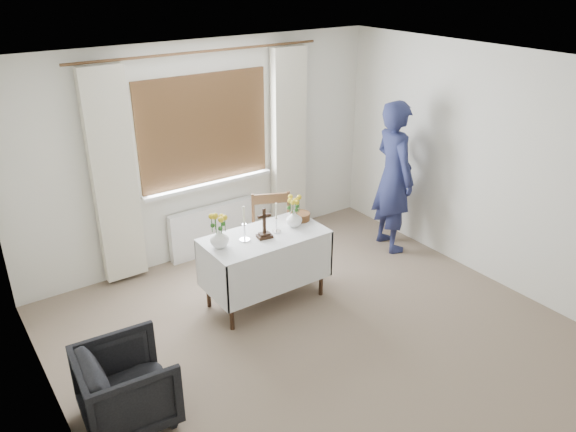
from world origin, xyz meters
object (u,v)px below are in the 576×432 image
at_px(wooden_chair, 274,242).
at_px(wooden_cross, 264,223).
at_px(armchair, 127,386).
at_px(flower_vase_left, 219,238).
at_px(flower_vase_right, 294,218).
at_px(person, 394,177).
at_px(altar_table, 265,269).

bearing_deg(wooden_chair, wooden_cross, -111.59).
bearing_deg(armchair, flower_vase_left, -52.47).
relative_size(armchair, flower_vase_right, 3.96).
relative_size(flower_vase_left, flower_vase_right, 1.10).
distance_m(wooden_chair, wooden_cross, 0.61).
bearing_deg(flower_vase_left, flower_vase_right, -2.03).
bearing_deg(flower_vase_right, flower_vase_left, 177.97).
bearing_deg(wooden_cross, armchair, -148.20).
xyz_separation_m(wooden_cross, flower_vase_left, (-0.45, 0.08, -0.06)).
distance_m(armchair, person, 3.86).
distance_m(altar_table, armchair, 1.93).
distance_m(altar_table, wooden_chair, 0.41).
xyz_separation_m(armchair, flower_vase_left, (1.28, 0.84, 0.54)).
height_order(wooden_chair, flower_vase_left, wooden_chair).
bearing_deg(person, armchair, 117.51).
bearing_deg(wooden_cross, person, 14.45).
bearing_deg(flower_vase_right, armchair, -159.17).
relative_size(wooden_cross, flower_vase_left, 1.65).
bearing_deg(wooden_chair, altar_table, -112.89).
height_order(wooden_cross, flower_vase_left, wooden_cross).
xyz_separation_m(person, wooden_cross, (-1.96, -0.21, 0.00)).
height_order(flower_vase_left, flower_vase_right, flower_vase_left).
distance_m(armchair, flower_vase_right, 2.33).
bearing_deg(wooden_cross, flower_vase_left, 177.98).
xyz_separation_m(wooden_chair, wooden_cross, (-0.31, -0.31, 0.43)).
relative_size(armchair, flower_vase_left, 3.62).
relative_size(wooden_chair, person, 0.54).
bearing_deg(flower_vase_right, altar_table, -178.16).
relative_size(altar_table, flower_vase_left, 6.51).
xyz_separation_m(armchair, wooden_cross, (1.73, 0.76, 0.61)).
bearing_deg(person, wooden_cross, 109.01).
height_order(wooden_chair, wooden_cross, wooden_cross).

